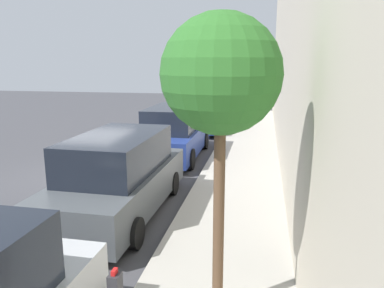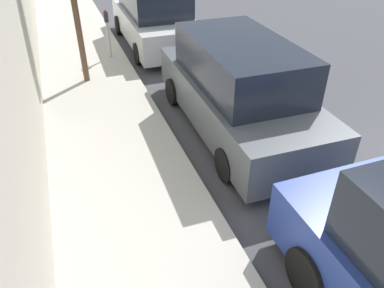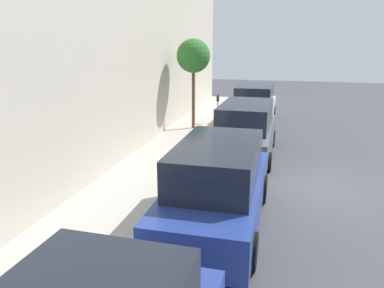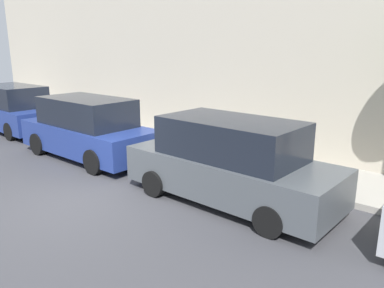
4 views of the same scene
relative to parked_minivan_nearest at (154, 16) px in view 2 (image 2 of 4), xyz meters
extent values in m
cube|color=#B2ADA3|center=(2.43, 8.40, -0.85)|extent=(2.43, 32.00, 0.15)
cube|color=#B7BABF|center=(0.00, 0.00, -0.28)|extent=(1.96, 4.92, 0.84)
cylinder|color=black|center=(-0.90, 1.52, -0.61)|extent=(0.22, 0.63, 0.63)
cylinder|color=black|center=(0.90, 1.52, -0.61)|extent=(0.22, 0.63, 0.63)
cylinder|color=black|center=(-0.90, -1.52, -0.61)|extent=(0.22, 0.63, 0.63)
cylinder|color=black|center=(0.90, -1.52, -0.61)|extent=(0.22, 0.63, 0.63)
cube|color=#4C5156|center=(-0.18, 5.77, -0.28)|extent=(1.99, 4.93, 0.84)
cube|color=black|center=(-0.18, 5.77, 0.56)|extent=(1.73, 3.13, 0.84)
cylinder|color=black|center=(-1.08, 7.29, -0.61)|extent=(0.22, 0.62, 0.62)
cylinder|color=black|center=(0.72, 7.29, -0.61)|extent=(0.22, 0.62, 0.62)
cylinder|color=black|center=(-1.08, 4.25, -0.61)|extent=(0.22, 0.62, 0.62)
cylinder|color=black|center=(0.72, 4.25, -0.61)|extent=(0.22, 0.62, 0.62)
cylinder|color=black|center=(0.74, 9.70, -0.57)|extent=(0.22, 0.71, 0.71)
cylinder|color=#ADADB2|center=(1.66, 1.09, -0.25)|extent=(0.07, 0.07, 1.04)
cube|color=#2D2D33|center=(1.66, 1.09, 0.41)|extent=(0.11, 0.15, 0.28)
cube|color=red|center=(1.66, 1.09, 0.57)|extent=(0.04, 0.09, 0.05)
cylinder|color=brown|center=(2.53, 2.52, 0.64)|extent=(0.15, 0.15, 2.82)
camera|label=1|loc=(3.05, -2.03, 2.61)|focal=35.00mm
camera|label=2|loc=(3.05, 11.91, 3.25)|focal=35.00mm
camera|label=3|loc=(-1.49, 18.78, 3.07)|focal=35.00mm
camera|label=4|loc=(-6.80, 1.26, 2.47)|focal=35.00mm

